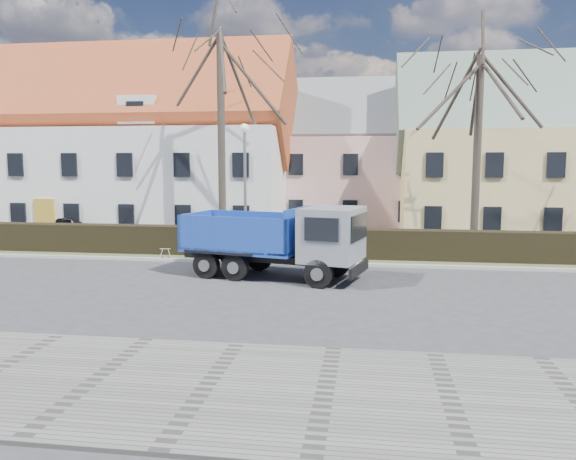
% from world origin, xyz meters
% --- Properties ---
extents(ground, '(120.00, 120.00, 0.00)m').
position_xyz_m(ground, '(0.00, 0.00, 0.00)').
color(ground, '#373739').
extents(sidewalk_near, '(80.00, 5.00, 0.08)m').
position_xyz_m(sidewalk_near, '(0.00, -8.50, 0.04)').
color(sidewalk_near, slate).
rests_on(sidewalk_near, ground).
extents(curb_far, '(80.00, 0.30, 0.12)m').
position_xyz_m(curb_far, '(0.00, 4.60, 0.06)').
color(curb_far, '#A39E96').
rests_on(curb_far, ground).
extents(grass_strip, '(80.00, 3.00, 0.10)m').
position_xyz_m(grass_strip, '(0.00, 6.20, 0.05)').
color(grass_strip, '#44512D').
rests_on(grass_strip, ground).
extents(hedge, '(60.00, 0.90, 1.30)m').
position_xyz_m(hedge, '(0.00, 6.00, 0.65)').
color(hedge, black).
rests_on(hedge, ground).
extents(building_white, '(26.80, 10.80, 9.50)m').
position_xyz_m(building_white, '(-13.00, 16.00, 4.75)').
color(building_white, silver).
rests_on(building_white, ground).
extents(building_pink, '(10.80, 8.80, 8.00)m').
position_xyz_m(building_pink, '(4.00, 20.00, 4.00)').
color(building_pink, '#DCA89C').
rests_on(building_pink, ground).
extents(building_yellow, '(18.80, 10.80, 8.50)m').
position_xyz_m(building_yellow, '(16.00, 17.00, 4.25)').
color(building_yellow, '#DABF77').
rests_on(building_yellow, ground).
extents(tree_1, '(9.20, 9.20, 12.65)m').
position_xyz_m(tree_1, '(-2.00, 8.50, 6.33)').
color(tree_1, '#332A23').
rests_on(tree_1, ground).
extents(tree_2, '(8.00, 8.00, 11.00)m').
position_xyz_m(tree_2, '(10.00, 8.50, 5.50)').
color(tree_2, '#332A23').
rests_on(tree_2, ground).
extents(dump_truck, '(7.33, 4.12, 2.77)m').
position_xyz_m(dump_truck, '(1.45, 1.89, 1.38)').
color(dump_truck, '#163797').
rests_on(dump_truck, ground).
extents(streetlight, '(0.47, 0.47, 6.07)m').
position_xyz_m(streetlight, '(-0.50, 7.00, 3.03)').
color(streetlight, gray).
rests_on(streetlight, ground).
extents(cart_frame, '(0.70, 0.46, 0.59)m').
position_xyz_m(cart_frame, '(-3.75, 4.68, 0.30)').
color(cart_frame, silver).
rests_on(cart_frame, ground).
extents(parked_car_a, '(3.88, 2.48, 1.23)m').
position_xyz_m(parked_car_a, '(-11.39, 11.21, 0.61)').
color(parked_car_a, black).
rests_on(parked_car_a, ground).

